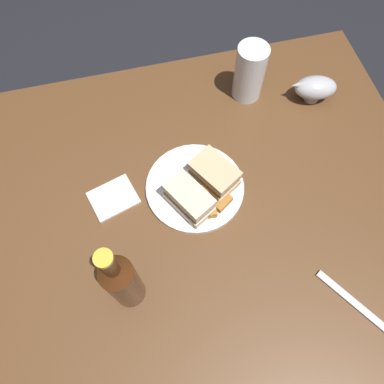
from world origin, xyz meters
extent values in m
plane|color=black|center=(0.00, 0.00, 0.00)|extent=(6.00, 6.00, 0.00)
cube|color=brown|center=(0.00, 0.00, 0.35)|extent=(1.23, 0.95, 0.71)
cylinder|color=white|center=(0.03, 0.05, 0.71)|extent=(0.25, 0.25, 0.01)
cube|color=beige|center=(0.00, 0.00, 0.73)|extent=(0.12, 0.14, 0.02)
cube|color=brown|center=(0.00, 0.00, 0.75)|extent=(0.11, 0.13, 0.02)
cube|color=beige|center=(0.00, 0.00, 0.77)|extent=(0.12, 0.14, 0.02)
cube|color=#CCB284|center=(0.08, 0.05, 0.73)|extent=(0.12, 0.14, 0.02)
cube|color=brown|center=(0.08, 0.05, 0.75)|extent=(0.12, 0.13, 0.02)
cube|color=#CCB284|center=(0.08, 0.05, 0.77)|extent=(0.12, 0.14, 0.02)
cube|color=#AD702D|center=(0.05, 0.02, 0.73)|extent=(0.05, 0.04, 0.02)
cube|color=#AD702D|center=(0.03, -0.04, 0.73)|extent=(0.05, 0.02, 0.02)
cube|color=#B77F33|center=(0.05, 0.02, 0.73)|extent=(0.04, 0.02, 0.02)
cube|color=#B77F33|center=(0.04, 0.00, 0.73)|extent=(0.05, 0.04, 0.01)
cube|color=#AD702D|center=(0.03, -0.02, 0.73)|extent=(0.04, 0.04, 0.01)
cube|color=#AD702D|center=(0.08, -0.02, 0.73)|extent=(0.05, 0.04, 0.02)
cylinder|color=white|center=(0.24, 0.31, 0.79)|extent=(0.08, 0.08, 0.16)
cylinder|color=#C67014|center=(0.24, 0.31, 0.74)|extent=(0.07, 0.07, 0.06)
cylinder|color=#B7B7BC|center=(0.42, 0.24, 0.72)|extent=(0.04, 0.04, 0.02)
ellipsoid|color=#B7B7BC|center=(0.42, 0.24, 0.75)|extent=(0.13, 0.09, 0.06)
ellipsoid|color=#381E0F|center=(0.42, 0.24, 0.76)|extent=(0.10, 0.08, 0.02)
cone|color=#B7B7BC|center=(0.36, 0.26, 0.76)|extent=(0.03, 0.03, 0.02)
cylinder|color=#47230F|center=(-0.17, -0.17, 0.80)|extent=(0.07, 0.07, 0.19)
cone|color=#47230F|center=(-0.17, -0.17, 0.90)|extent=(0.07, 0.07, 0.02)
cylinder|color=#47230F|center=(-0.17, -0.17, 0.95)|extent=(0.03, 0.03, 0.07)
cylinder|color=gold|center=(-0.17, -0.17, 0.99)|extent=(0.03, 0.03, 0.01)
cube|color=silver|center=(-0.18, 0.07, 0.71)|extent=(0.13, 0.12, 0.01)
cube|color=silver|center=(0.29, -0.31, 0.71)|extent=(0.11, 0.16, 0.01)
camera|label=1|loc=(-0.08, -0.35, 1.54)|focal=34.55mm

